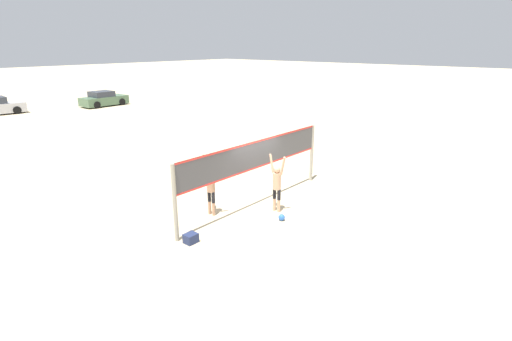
% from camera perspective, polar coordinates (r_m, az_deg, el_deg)
% --- Properties ---
extents(ground_plane, '(200.00, 200.00, 0.00)m').
position_cam_1_polar(ground_plane, '(14.74, 0.00, -4.92)').
color(ground_plane, '#C6B28C').
extents(volleyball_net, '(7.44, 0.12, 2.42)m').
position_cam_1_polar(volleyball_net, '(14.17, 0.00, 1.45)').
color(volleyball_net, gray).
rests_on(volleyball_net, ground_plane).
extents(player_spiker, '(0.28, 0.69, 2.05)m').
position_cam_1_polar(player_spiker, '(13.84, 3.00, -1.72)').
color(player_spiker, tan).
rests_on(player_spiker, ground_plane).
extents(player_blocker, '(0.28, 0.70, 2.11)m').
position_cam_1_polar(player_blocker, '(13.62, -6.48, -2.00)').
color(player_blocker, tan).
rests_on(player_blocker, ground_plane).
extents(volleyball, '(0.22, 0.22, 0.22)m').
position_cam_1_polar(volleyball, '(13.49, 3.69, -6.69)').
color(volleyball, blue).
rests_on(volleyball, ground_plane).
extents(gear_bag, '(0.38, 0.33, 0.29)m').
position_cam_1_polar(gear_bag, '(12.19, -9.30, -9.53)').
color(gear_bag, navy).
rests_on(gear_bag, ground_plane).
extents(parked_car_mid, '(4.28, 2.09, 1.39)m').
position_cam_1_polar(parked_car_mid, '(40.73, -20.93, 9.49)').
color(parked_car_mid, '#4C6B4C').
rests_on(parked_car_mid, ground_plane).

